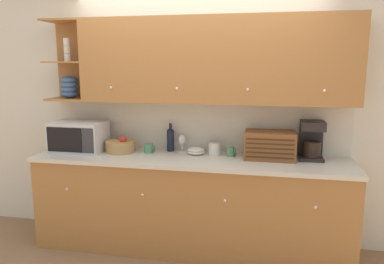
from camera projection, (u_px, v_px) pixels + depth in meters
name	position (u px, v px, depth m)	size (l,w,h in m)	color
ground_plane	(196.00, 234.00, 4.11)	(24.00, 24.00, 0.00)	#896647
wall_back	(197.00, 117.00, 3.90)	(5.47, 0.06, 2.60)	beige
counter_unit	(190.00, 203.00, 3.72)	(3.09, 0.65, 0.95)	#A36B38
backsplash_panel	(196.00, 126.00, 3.88)	(3.07, 0.01, 0.52)	beige
upper_cabinets	(209.00, 61.00, 3.58)	(3.07, 0.35, 0.81)	#A36B38
microwave	(79.00, 137.00, 3.87)	(0.53, 0.37, 0.31)	silver
fruit_basket	(121.00, 146.00, 3.85)	(0.30, 0.30, 0.18)	#A87F4C
mug	(149.00, 148.00, 3.82)	(0.11, 0.10, 0.09)	#4C845B
wine_bottle	(170.00, 138.00, 3.88)	(0.08, 0.08, 0.29)	black
wine_glass	(182.00, 140.00, 3.85)	(0.08, 0.08, 0.18)	silver
bowl_stack_on_counter	(196.00, 151.00, 3.76)	(0.18, 0.18, 0.07)	silver
storage_canister	(215.00, 148.00, 3.73)	(0.13, 0.13, 0.13)	silver
mug_blue_second	(231.00, 152.00, 3.67)	(0.09, 0.08, 0.09)	#4C845B
bread_box	(270.00, 145.00, 3.57)	(0.47, 0.30, 0.26)	brown
coffee_maker	(312.00, 140.00, 3.55)	(0.22, 0.24, 0.37)	black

